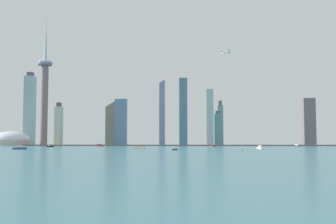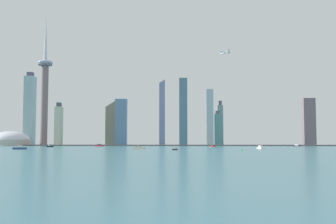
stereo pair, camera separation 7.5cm
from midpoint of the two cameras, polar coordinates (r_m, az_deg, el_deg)
ground_plane at (r=384.04m, az=-4.45°, el=-5.64°), size 6000.00×6000.00×0.00m
waterfront_pier at (r=880.28m, az=-0.50°, el=-4.66°), size 838.72×40.51×2.40m
observation_tower at (r=962.96m, az=-16.84°, el=3.30°), size 33.66×33.66×301.87m
stadium_dome at (r=969.95m, az=-21.11°, el=-3.74°), size 85.42×85.42×37.74m
skyscraper_0 at (r=961.50m, az=-6.57°, el=-1.42°), size 27.94×12.56×108.65m
skyscraper_1 at (r=1032.89m, az=-18.76°, el=0.28°), size 21.91×25.56×175.54m
skyscraper_2 at (r=1014.49m, az=-8.01°, el=-0.31°), size 23.91×12.80×155.83m
skyscraper_3 at (r=1001.27m, az=-0.82°, el=0.31°), size 13.91×12.23×190.71m
skyscraper_4 at (r=930.44m, az=6.96°, el=-2.39°), size 16.52×24.02×78.35m
skyscraper_5 at (r=999.54m, az=7.31°, el=-1.73°), size 12.93×18.92×107.89m
skyscraper_6 at (r=949.25m, az=-15.03°, el=-1.81°), size 13.55×22.52×96.73m
skyscraper_7 at (r=904.42m, az=5.86°, el=-0.75°), size 15.46×13.10×124.58m
skyscraper_8 at (r=1027.26m, az=19.03°, el=-1.30°), size 27.87×24.84×111.85m
skyscraper_9 at (r=985.64m, az=2.15°, el=0.05°), size 19.29×23.11×161.95m
boat_0 at (r=737.96m, az=6.23°, el=-4.74°), size 8.95×10.23×3.94m
boat_1 at (r=542.14m, az=-4.18°, el=-5.01°), size 17.31×7.82×9.85m
boat_2 at (r=563.65m, az=12.79°, el=-4.87°), size 7.77×18.22×4.59m
boat_3 at (r=480.18m, az=0.99°, el=-5.16°), size 6.49×13.32×3.96m
boat_4 at (r=838.52m, az=17.53°, el=-4.49°), size 14.56×14.15×3.90m
boat_5 at (r=550.02m, az=-19.99°, el=-4.73°), size 18.08×11.92×8.72m
boat_6 at (r=809.03m, az=-9.59°, el=-4.63°), size 17.31×11.32×10.38m
boat_7 at (r=739.69m, az=-16.17°, el=-4.58°), size 12.25×10.50×4.75m
channel_buoy_0 at (r=435.69m, az=10.26°, el=-5.21°), size 1.99×1.99×2.74m
channel_buoy_1 at (r=661.94m, az=5.93°, el=-4.86°), size 1.81×1.81×2.22m
channel_buoy_2 at (r=608.04m, az=-3.55°, el=-4.91°), size 1.79×1.79×2.95m
airplane at (r=915.28m, az=7.95°, el=8.20°), size 26.06×25.06×7.65m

